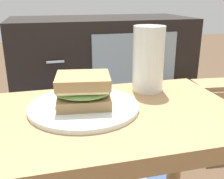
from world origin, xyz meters
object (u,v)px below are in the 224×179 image
tv_cabinet (102,70)px  plate (84,107)px  beer_glass (148,60)px  paper_bag (211,114)px  sandwich_front (83,90)px

tv_cabinet → plate: 0.96m
beer_glass → paper_bag: size_ratio=0.52×
plate → beer_glass: 0.21m
tv_cabinet → sandwich_front: size_ratio=7.31×
plate → paper_bag: plate is taller
tv_cabinet → beer_glass: beer_glass is taller
beer_glass → paper_bag: beer_glass is taller
tv_cabinet → sandwich_front: (-0.24, -0.92, 0.21)m
plate → beer_glass: beer_glass is taller
plate → paper_bag: 0.88m
beer_glass → paper_bag: bearing=38.7°
sandwich_front → beer_glass: size_ratio=0.80×
tv_cabinet → sandwich_front: tv_cabinet is taller
sandwich_front → plate: bearing=26.6°
plate → sandwich_front: bearing=-153.4°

